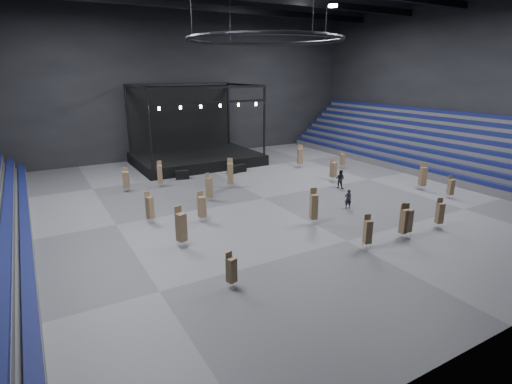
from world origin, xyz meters
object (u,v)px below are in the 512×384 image
stage (194,151)px  chair_stack_15 (150,207)px  chair_stack_12 (343,159)px  chair_stack_14 (230,173)px  chair_stack_9 (181,226)px  chair_stack_1 (440,213)px  chair_stack_5 (407,220)px  chair_stack_10 (209,187)px  chair_stack_6 (231,269)px  chair_stack_17 (451,187)px  man_center (348,199)px  chair_stack_3 (314,206)px  chair_stack_0 (126,179)px  flight_case_mid (240,168)px  flight_case_right (233,170)px  flight_case_left (182,175)px  chair_stack_13 (368,231)px  chair_stack_4 (333,169)px  chair_stack_11 (300,156)px  chair_stack_16 (160,174)px  chair_stack_7 (404,221)px  crew_member (340,179)px  chair_stack_2 (423,176)px

stage → chair_stack_15: size_ratio=5.91×
chair_stack_12 → chair_stack_14: (-14.66, -0.85, 0.45)m
stage → chair_stack_9: size_ratio=5.20×
chair_stack_14 → chair_stack_1: bearing=-38.6°
chair_stack_5 → chair_stack_10: chair_stack_10 is taller
chair_stack_6 → chair_stack_17: bearing=-7.1°
chair_stack_1 → man_center: chair_stack_1 is taller
chair_stack_3 → chair_stack_10: bearing=136.0°
chair_stack_5 → chair_stack_6: size_ratio=1.18×
chair_stack_0 → chair_stack_10: bearing=-27.5°
flight_case_mid → chair_stack_14: (-3.75, -5.08, 1.05)m
flight_case_right → chair_stack_1: bearing=-75.0°
flight_case_left → chair_stack_13: (4.25, -21.67, 0.70)m
chair_stack_12 → chair_stack_6: bearing=-129.5°
chair_stack_4 → chair_stack_11: size_ratio=0.89×
chair_stack_11 → man_center: bearing=-87.5°
chair_stack_0 → chair_stack_6: 20.02m
flight_case_left → chair_stack_16: bearing=-148.6°
flight_case_mid → chair_stack_4: bearing=-51.9°
chair_stack_13 → chair_stack_7: bearing=18.2°
chair_stack_5 → chair_stack_10: 15.99m
stage → chair_stack_13: bearing=-89.4°
flight_case_left → chair_stack_1: 24.41m
flight_case_mid → chair_stack_7: chair_stack_7 is taller
flight_case_right → crew_member: crew_member is taller
chair_stack_3 → chair_stack_16: 16.42m
flight_case_left → chair_stack_17: 25.30m
chair_stack_10 → chair_stack_7: bearing=-81.5°
man_center → stage: bearing=-55.4°
stage → chair_stack_5: 28.49m
chair_stack_3 → chair_stack_11: (9.65, 14.89, -0.02)m
chair_stack_16 → chair_stack_4: bearing=-2.3°
chair_stack_6 → chair_stack_1: bearing=-16.6°
stage → chair_stack_0: bearing=-140.3°
chair_stack_6 → man_center: (13.67, 6.35, -0.25)m
chair_stack_9 → chair_stack_14: size_ratio=0.94×
flight_case_mid → chair_stack_17: bearing=-57.1°
chair_stack_17 → flight_case_right: bearing=141.9°
chair_stack_2 → chair_stack_11: 13.83m
chair_stack_14 → stage: bearing=109.2°
chair_stack_10 → chair_stack_12: size_ratio=1.28×
chair_stack_16 → crew_member: chair_stack_16 is taller
chair_stack_3 → chair_stack_16: chair_stack_3 is taller
chair_stack_2 → chair_stack_16: 24.59m
chair_stack_6 → flight_case_left: bearing=59.9°
flight_case_mid → chair_stack_14: chair_stack_14 is taller
chair_stack_12 → flight_case_mid: bearing=172.2°
chair_stack_2 → chair_stack_7: size_ratio=1.09×
chair_stack_7 → chair_stack_11: bearing=70.1°
chair_stack_4 → chair_stack_14: bearing=153.9°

